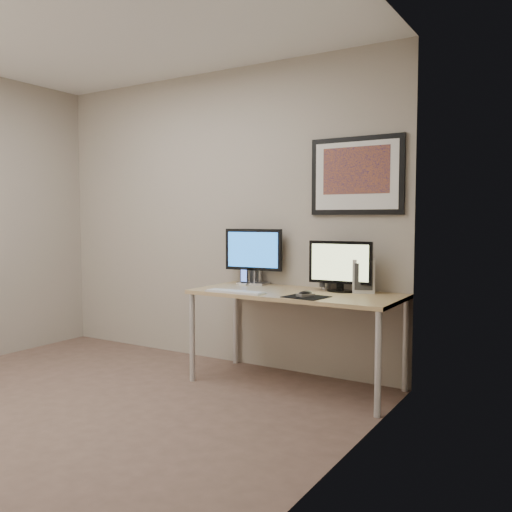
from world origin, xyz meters
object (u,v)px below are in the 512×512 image
(speaker_left, at_px, (258,274))
(monitor_tv, at_px, (340,265))
(phone_dock, at_px, (244,277))
(monitor_large, at_px, (253,254))
(desk, at_px, (296,301))
(fan_unit, at_px, (364,276))
(speaker_right, at_px, (326,277))
(framed_art, at_px, (356,176))
(keyboard, at_px, (235,292))

(speaker_left, bearing_deg, monitor_tv, -8.17)
(speaker_left, height_order, phone_dock, speaker_left)
(monitor_tv, bearing_deg, monitor_large, 171.85)
(desk, relative_size, fan_unit, 6.29)
(desk, bearing_deg, monitor_tv, 30.83)
(monitor_large, bearing_deg, desk, -30.22)
(desk, height_order, phone_dock, phone_dock)
(monitor_large, xyz_separation_m, speaker_left, (0.01, 0.06, -0.18))
(speaker_left, xyz_separation_m, fan_unit, (0.97, -0.06, 0.04))
(speaker_left, xyz_separation_m, speaker_right, (0.64, -0.01, 0.01))
(monitor_large, xyz_separation_m, phone_dock, (-0.04, -0.08, -0.19))
(monitor_large, relative_size, speaker_left, 3.13)
(framed_art, bearing_deg, fan_unit, -41.97)
(monitor_large, height_order, keyboard, monitor_large)
(speaker_right, xyz_separation_m, keyboard, (-0.49, -0.56, -0.09))
(framed_art, relative_size, monitor_large, 1.44)
(desk, relative_size, monitor_large, 3.08)
(framed_art, bearing_deg, desk, -136.54)
(monitor_large, distance_m, fan_unit, 0.99)
(phone_dock, bearing_deg, fan_unit, -0.21)
(keyboard, distance_m, fan_unit, 0.98)
(desk, height_order, fan_unit, fan_unit)
(desk, relative_size, framed_art, 2.13)
(keyboard, bearing_deg, desk, 35.30)
(monitor_tv, height_order, keyboard, monitor_tv)
(framed_art, xyz_separation_m, speaker_right, (-0.23, -0.04, -0.79))
(monitor_large, relative_size, phone_dock, 3.60)
(monitor_tv, distance_m, fan_unit, 0.19)
(phone_dock, bearing_deg, speaker_left, 63.85)
(speaker_right, xyz_separation_m, phone_dock, (-0.69, -0.13, -0.03))
(framed_art, bearing_deg, speaker_right, -169.06)
(monitor_large, bearing_deg, phone_dock, -121.89)
(monitor_tv, relative_size, keyboard, 1.05)
(monitor_tv, xyz_separation_m, speaker_right, (-0.17, 0.11, -0.11))
(monitor_tv, bearing_deg, speaker_left, 167.86)
(speaker_right, bearing_deg, monitor_tv, -10.39)
(monitor_tv, distance_m, keyboard, 0.82)
(phone_dock, bearing_deg, desk, -20.27)
(framed_art, relative_size, keyboard, 1.58)
(speaker_left, bearing_deg, desk, -29.31)
(framed_art, bearing_deg, speaker_left, -177.68)
(phone_dock, bearing_deg, monitor_tv, -3.78)
(desk, distance_m, speaker_right, 0.35)
(speaker_left, xyz_separation_m, keyboard, (0.14, -0.57, -0.07))
(monitor_large, relative_size, keyboard, 1.10)
(speaker_left, relative_size, speaker_right, 0.85)
(monitor_tv, relative_size, speaker_right, 2.56)
(framed_art, xyz_separation_m, keyboard, (-0.72, -0.61, -0.88))
(phone_dock, height_order, keyboard, phone_dock)
(speaker_left, bearing_deg, fan_unit, -2.81)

